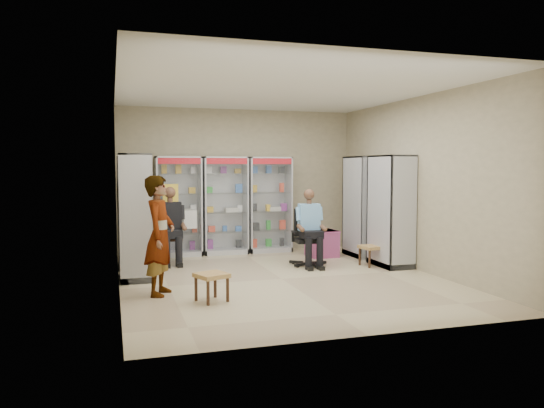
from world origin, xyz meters
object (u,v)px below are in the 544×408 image
object	(u,v)px
cabinet_back_mid	(225,205)
cabinet_left_near	(135,217)
cabinet_back_right	(269,204)
office_chair	(308,237)
woven_stool_a	(371,256)
woven_stool_b	(212,287)
standing_man	(160,235)
cabinet_right_near	(391,211)
cabinet_left_far	(132,211)
wooden_chair	(170,238)
cabinet_back_left	(178,206)
cabinet_right_far	(363,207)
pink_trunk	(322,243)
seated_shopkeeper	(309,230)

from	to	relation	value
cabinet_back_mid	cabinet_left_near	size ratio (longest dim) A/B	1.00
cabinet_back_right	office_chair	bearing A→B (deg)	-82.87
cabinet_back_mid	woven_stool_a	bearing A→B (deg)	-43.57
woven_stool_b	standing_man	xyz separation A→B (m)	(-0.62, 0.57, 0.65)
cabinet_back_right	cabinet_right_near	world-z (taller)	same
cabinet_back_mid	standing_man	xyz separation A→B (m)	(-1.60, -3.24, -0.16)
standing_man	cabinet_left_far	bearing A→B (deg)	28.22
wooden_chair	cabinet_left_near	bearing A→B (deg)	-117.61
cabinet_right_near	woven_stool_a	xyz separation A→B (m)	(-0.33, 0.09, -0.81)
cabinet_back_mid	cabinet_left_far	bearing A→B (deg)	-153.68
cabinet_back_left	standing_man	bearing A→B (deg)	-101.36
cabinet_right_near	cabinet_left_near	world-z (taller)	same
cabinet_left_far	cabinet_back_left	bearing A→B (deg)	135.00
cabinet_right_far	cabinet_back_right	bearing A→B (deg)	55.27
cabinet_right_far	woven_stool_a	size ratio (longest dim) A/B	5.38
wooden_chair	woven_stool_b	size ratio (longest dim) A/B	2.48
office_chair	standing_man	distance (m)	3.16
cabinet_right_far	wooden_chair	world-z (taller)	cabinet_right_far
cabinet_right_far	wooden_chair	size ratio (longest dim) A/B	2.13
cabinet_right_near	pink_trunk	world-z (taller)	cabinet_right_near
cabinet_back_left	cabinet_right_far	bearing A→B (deg)	-17.75
cabinet_back_left	cabinet_right_near	xyz separation A→B (m)	(3.53, -2.23, 0.00)
cabinet_back_left	woven_stool_a	distance (m)	3.93
standing_man	cabinet_back_right	bearing A→B (deg)	-16.94
cabinet_right_far	cabinet_left_near	bearing A→B (deg)	101.41
cabinet_back_mid	woven_stool_a	size ratio (longest dim) A/B	5.38
wooden_chair	pink_trunk	size ratio (longest dim) A/B	1.72
cabinet_back_left	wooden_chair	xyz separation A→B (m)	(-0.25, -0.73, -0.53)
cabinet_left_near	office_chair	size ratio (longest dim) A/B	1.95
seated_shopkeeper	woven_stool_b	distance (m)	2.98
seated_shopkeeper	office_chair	bearing A→B (deg)	94.79
cabinet_left_far	office_chair	bearing A→B (deg)	75.07
cabinet_left_far	woven_stool_b	bearing A→B (deg)	17.40
woven_stool_a	standing_man	distance (m)	4.06
office_chair	pink_trunk	size ratio (longest dim) A/B	1.87
cabinet_back_right	cabinet_left_near	size ratio (longest dim) A/B	1.00
cabinet_back_mid	cabinet_left_far	xyz separation A→B (m)	(-1.88, -0.93, 0.00)
cabinet_back_right	woven_stool_b	distance (m)	4.35
standing_man	cabinet_back_mid	bearing A→B (deg)	-5.01
cabinet_right_far	woven_stool_b	world-z (taller)	cabinet_right_far
cabinet_right_near	seated_shopkeeper	size ratio (longest dim) A/B	1.53
cabinet_left_near	standing_man	bearing A→B (deg)	13.07
cabinet_left_far	pink_trunk	size ratio (longest dim) A/B	3.65
cabinet_left_near	seated_shopkeeper	world-z (taller)	cabinet_left_near
cabinet_right_near	pink_trunk	xyz separation A→B (m)	(-0.80, 1.29, -0.74)
office_chair	wooden_chair	bearing A→B (deg)	161.64
cabinet_back_right	wooden_chair	distance (m)	2.33
office_chair	woven_stool_b	xyz separation A→B (m)	(-2.15, -2.07, -0.32)
cabinet_back_left	cabinet_right_near	size ratio (longest dim) A/B	1.00
cabinet_back_left	pink_trunk	distance (m)	2.98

